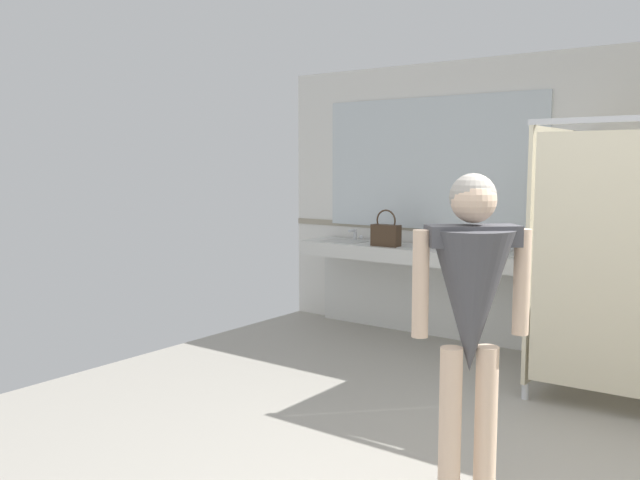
# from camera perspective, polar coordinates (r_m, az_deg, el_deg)

# --- Properties ---
(vanity_counter) EXTENTS (2.44, 0.53, 1.01)m
(vanity_counter) POSITION_cam_1_polar(r_m,az_deg,el_deg) (6.64, 8.40, -2.61)
(vanity_counter) COLOR silver
(vanity_counter) RESTS_ON ground_plane
(mirror_panel) EXTENTS (2.34, 0.02, 1.29)m
(mirror_panel) POSITION_cam_1_polar(r_m,az_deg,el_deg) (6.73, 9.31, 6.39)
(mirror_panel) COLOR silver
(mirror_panel) RESTS_ON wall_back
(person_standing) EXTENTS (0.57, 0.57, 1.65)m
(person_standing) POSITION_cam_1_polar(r_m,az_deg,el_deg) (3.32, 12.67, -4.96)
(person_standing) COLOR beige
(person_standing) RESTS_ON ground_plane
(handbag) EXTENTS (0.28, 0.11, 0.36)m
(handbag) POSITION_cam_1_polar(r_m,az_deg,el_deg) (6.53, 5.60, 0.51)
(handbag) COLOR #3F2D1E
(handbag) RESTS_ON vanity_counter
(soap_dispenser) EXTENTS (0.07, 0.07, 0.18)m
(soap_dispenser) POSITION_cam_1_polar(r_m,az_deg,el_deg) (6.64, 9.25, 0.15)
(soap_dispenser) COLOR #D899B2
(soap_dispenser) RESTS_ON vanity_counter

